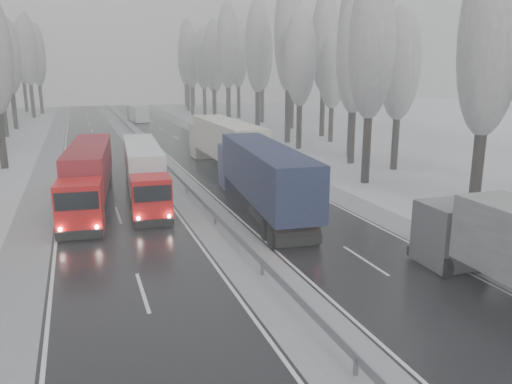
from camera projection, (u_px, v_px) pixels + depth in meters
carriageway_right at (246, 183)px, 40.37m from camera, size 7.50×200.00×0.03m
carriageway_left at (112, 194)px, 36.94m from camera, size 7.50×200.00×0.03m
median_slush at (182, 188)px, 38.65m from camera, size 3.00×200.00×0.04m
shoulder_right at (301, 179)px, 41.99m from camera, size 2.40×200.00×0.04m
shoulder_left at (39, 199)px, 35.32m from camera, size 2.40×200.00×0.04m
median_guardrail at (181, 181)px, 38.51m from camera, size 0.12×200.00×0.76m
tree_16 at (491, 38)px, 27.94m from camera, size 3.60×3.60×16.53m
tree_18 at (372, 46)px, 38.16m from camera, size 3.60×3.60×16.58m
tree_19 at (400, 64)px, 43.93m from camera, size 3.60×3.60×14.57m
tree_20 at (355, 57)px, 46.84m from camera, size 3.60×3.60×15.71m
tree_21 at (355, 39)px, 50.79m from camera, size 3.60×3.60×18.62m
tree_22 at (300, 58)px, 56.08m from camera, size 3.60×3.60×15.86m
tree_23 at (333, 72)px, 62.14m from camera, size 3.60×3.60×13.55m
tree_24 at (289, 34)px, 60.63m from camera, size 3.60×3.60×20.49m
tree_25 at (324, 43)px, 66.71m from camera, size 3.60×3.60×19.44m
tree_26 at (258, 47)px, 70.15m from camera, size 3.60×3.60×18.78m
tree_27 at (293, 54)px, 76.33m from camera, size 3.60×3.60×17.62m
tree_28 at (228, 47)px, 79.40m from camera, size 3.60×3.60×19.62m
tree_29 at (262, 54)px, 85.70m from camera, size 3.60×3.60×18.11m
tree_30 at (213, 56)px, 88.66m from camera, size 3.60×3.60×17.86m
tree_31 at (238, 54)px, 94.15m from camera, size 3.60×3.60×18.58m
tree_32 at (204, 58)px, 95.63m from camera, size 3.60×3.60×17.33m
tree_33 at (214, 69)px, 100.77m from camera, size 3.60×3.60×14.33m
tree_34 at (191, 58)px, 101.80m from camera, size 3.60×3.60×17.63m
tree_35 at (229, 57)px, 108.37m from camera, size 3.60×3.60×18.25m
tree_36 at (187, 52)px, 110.84m from camera, size 3.60×3.60×20.23m
tree_37 at (213, 63)px, 117.36m from camera, size 3.60×3.60×16.37m
tree_38 at (185, 59)px, 121.40m from camera, size 3.60×3.60×17.97m
tree_39 at (193, 64)px, 126.25m from camera, size 3.60×3.60×16.19m
tree_70 at (8, 56)px, 75.72m from camera, size 3.60×3.60×17.09m
tree_74 at (27, 50)px, 94.17m from camera, size 3.60×3.60×19.68m
tree_76 at (37, 56)px, 103.27m from camera, size 3.60×3.60×18.55m
tree_77 at (11, 69)px, 105.73m from camera, size 3.60×3.60×14.32m
tree_78 at (21, 53)px, 108.00m from camera, size 3.60×3.60×19.55m
tree_79 at (10, 61)px, 111.12m from camera, size 3.60×3.60×17.07m
truck_blue_box at (260, 173)px, 31.66m from camera, size 4.33×17.31×4.40m
truck_cream_box at (223, 141)px, 45.29m from camera, size 2.85×17.73×4.54m
box_truck_distant at (138, 113)px, 88.84m from camera, size 3.17×8.04×2.93m
truck_red_white at (144, 167)px, 35.48m from camera, size 3.21×14.63×3.72m
truck_red_red at (89, 171)px, 33.43m from camera, size 3.98×15.54×3.95m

